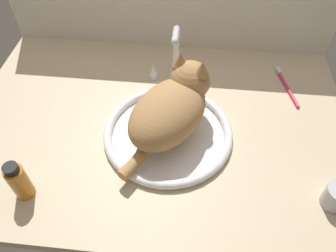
{
  "coord_description": "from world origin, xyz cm",
  "views": [
    {
      "loc": [
        10.18,
        -62.87,
        76.05
      ],
      "look_at": [
        4.07,
        -4.04,
        7.0
      ],
      "focal_mm": 34.79,
      "sensor_mm": 36.0,
      "label": 1
    }
  ],
  "objects_px": {
    "faucet": "(176,62)",
    "amber_bottle": "(19,181)",
    "toothbrush": "(286,86)",
    "sink_basin": "(168,133)",
    "cat": "(173,106)"
  },
  "relations": [
    {
      "from": "faucet",
      "to": "amber_bottle",
      "type": "height_order",
      "value": "faucet"
    },
    {
      "from": "amber_bottle",
      "to": "faucet",
      "type": "bearing_deg",
      "value": 54.04
    },
    {
      "from": "toothbrush",
      "to": "sink_basin",
      "type": "bearing_deg",
      "value": -146.66
    },
    {
      "from": "faucet",
      "to": "amber_bottle",
      "type": "relative_size",
      "value": 1.73
    },
    {
      "from": "cat",
      "to": "toothbrush",
      "type": "height_order",
      "value": "cat"
    },
    {
      "from": "faucet",
      "to": "toothbrush",
      "type": "distance_m",
      "value": 0.37
    },
    {
      "from": "faucet",
      "to": "cat",
      "type": "bearing_deg",
      "value": -86.81
    },
    {
      "from": "cat",
      "to": "toothbrush",
      "type": "distance_m",
      "value": 0.43
    },
    {
      "from": "sink_basin",
      "to": "toothbrush",
      "type": "height_order",
      "value": "sink_basin"
    },
    {
      "from": "sink_basin",
      "to": "faucet",
      "type": "bearing_deg",
      "value": 90.0
    },
    {
      "from": "faucet",
      "to": "amber_bottle",
      "type": "bearing_deg",
      "value": -125.96
    },
    {
      "from": "faucet",
      "to": "sink_basin",
      "type": "bearing_deg",
      "value": -90.0
    },
    {
      "from": "cat",
      "to": "toothbrush",
      "type": "bearing_deg",
      "value": 31.71
    },
    {
      "from": "cat",
      "to": "amber_bottle",
      "type": "distance_m",
      "value": 0.43
    },
    {
      "from": "amber_bottle",
      "to": "toothbrush",
      "type": "relative_size",
      "value": 0.65
    }
  ]
}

